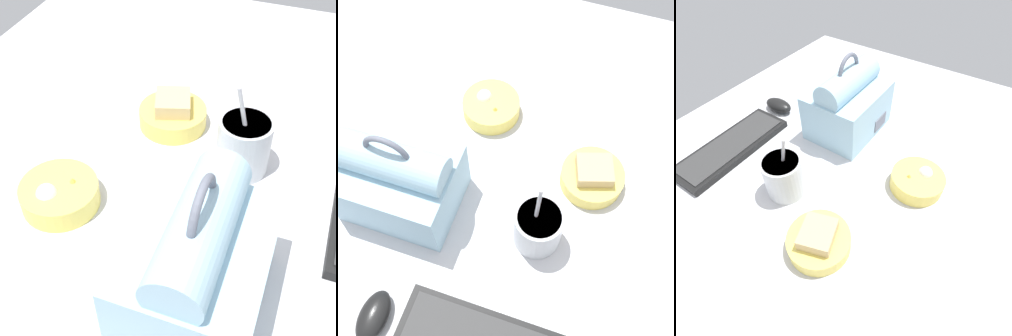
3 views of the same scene
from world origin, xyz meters
TOP-DOWN VIEW (x-y plane):
  - desk_surface at (0.00, 0.00)cm, footprint 140.00×110.00cm
  - lunch_bag at (20.39, 10.01)cm, footprint 20.97×16.60cm
  - soup_cup at (-6.17, 9.60)cm, footprint 8.80×8.80cm
  - bento_bowl_sandwich at (-13.10, -5.13)cm, footprint 12.45×12.45cm
  - bento_bowl_snacks at (11.46, -14.88)cm, footprint 12.24×12.24cm
  - computer_mouse at (15.91, 32.74)cm, footprint 5.00×9.12cm

SIDE VIEW (x-z plane):
  - desk_surface at x=0.00cm, z-range 0.00..2.00cm
  - computer_mouse at x=15.91cm, z-range 2.00..5.57cm
  - bento_bowl_snacks at x=11.46cm, z-range 1.46..6.72cm
  - bento_bowl_sandwich at x=-13.10cm, z-range 1.21..7.46cm
  - soup_cup at x=-6.17cm, z-range -1.02..15.21cm
  - lunch_bag at x=20.39cm, z-range -0.98..21.07cm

